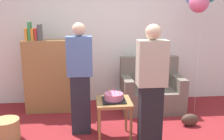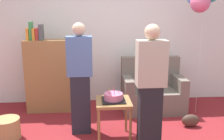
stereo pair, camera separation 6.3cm
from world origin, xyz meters
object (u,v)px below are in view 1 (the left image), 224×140
bookshelf (48,75)px  person_blowing_candles (80,79)px  couch (151,91)px  wicker_basket (7,130)px  birthday_cake (114,97)px  side_table (114,106)px  person_holding_cake (151,89)px  handbag (190,120)px

bookshelf → person_blowing_candles: size_ratio=0.99×
person_blowing_candles → couch: bearing=46.5°
wicker_basket → birthday_cake: bearing=-4.4°
couch → side_table: size_ratio=1.93×
bookshelf → side_table: bookshelf is taller
couch → person_blowing_candles: 1.59m
bookshelf → birthday_cake: bearing=-47.9°
couch → person_holding_cake: 1.54m
person_blowing_candles → wicker_basket: size_ratio=4.53×
bookshelf → person_holding_cake: (1.50, -1.53, 0.16)m
couch → person_holding_cake: (-0.38, -1.41, 0.49)m
bookshelf → side_table: size_ratio=2.82×
person_blowing_candles → wicker_basket: 1.25m
birthday_cake → couch: bearing=52.7°
bookshelf → wicker_basket: 1.27m
couch → person_blowing_candles: size_ratio=0.67×
side_table → person_holding_cake: 0.65m
couch → handbag: 0.92m
couch → birthday_cake: bearing=-127.3°
birthday_cake → person_blowing_candles: size_ratio=0.20×
person_blowing_candles → wicker_basket: (-1.04, -0.14, -0.68)m
couch → handbag: size_ratio=3.93×
person_blowing_candles → person_holding_cake: 1.07m
bookshelf → person_holding_cake: 2.15m
birthday_cake → wicker_basket: (-1.51, 0.12, -0.47)m
handbag → bookshelf: bearing=158.8°
couch → person_holding_cake: size_ratio=0.67×
side_table → couch: bearing=52.7°
couch → wicker_basket: size_ratio=3.06×
person_blowing_candles → birthday_cake: bearing=-14.6°
bookshelf → person_holding_cake: size_ratio=0.99×
person_holding_cake → side_table: bearing=-36.8°
bookshelf → handbag: bearing=-21.2°
person_blowing_candles → handbag: bearing=15.1°
person_blowing_candles → handbag: person_blowing_candles is taller
birthday_cake → handbag: 1.38m
birthday_cake → handbag: size_ratio=1.14×
bookshelf → wicker_basket: size_ratio=4.48×
bookshelf → birthday_cake: 1.60m
side_table → wicker_basket: bearing=175.6°
bookshelf → person_blowing_candles: bearing=-56.8°
person_blowing_candles → handbag: size_ratio=5.82×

